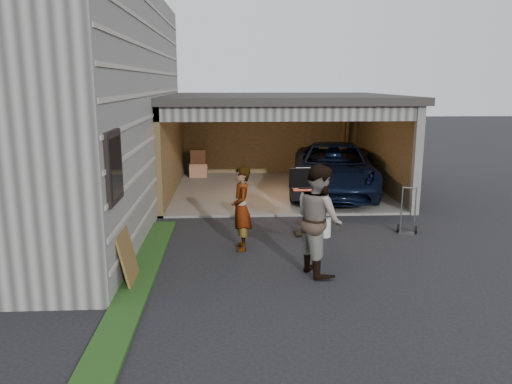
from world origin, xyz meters
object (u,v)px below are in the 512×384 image
(woman, at_px, (241,209))
(hand_truck, at_px, (407,224))
(bbq_grill, at_px, (305,196))
(minivan, at_px, (333,170))
(plywood_panel, at_px, (128,258))
(man, at_px, (319,219))
(propane_tank, at_px, (324,227))

(woman, distance_m, hand_truck, 3.83)
(hand_truck, bearing_deg, bbq_grill, -159.19)
(minivan, height_order, plywood_panel, minivan)
(minivan, xyz_separation_m, hand_truck, (0.83, -3.99, -0.52))
(man, distance_m, hand_truck, 3.31)
(propane_tank, bearing_deg, minivan, 76.01)
(plywood_panel, relative_size, hand_truck, 0.86)
(man, xyz_separation_m, propane_tank, (0.50, 2.04, -0.76))
(bbq_grill, relative_size, propane_tank, 3.51)
(man, height_order, bbq_grill, man)
(woman, distance_m, man, 1.85)
(woman, bearing_deg, plywood_panel, -55.71)
(woman, height_order, plywood_panel, woman)
(propane_tank, height_order, plywood_panel, plywood_panel)
(hand_truck, bearing_deg, minivan, 123.87)
(minivan, bearing_deg, propane_tank, -94.04)
(propane_tank, distance_m, plywood_panel, 4.40)
(propane_tank, relative_size, plywood_panel, 0.46)
(minivan, xyz_separation_m, bbq_grill, (-1.43, -3.94, 0.13))
(man, height_order, propane_tank, man)
(woman, bearing_deg, propane_tank, 106.11)
(minivan, distance_m, hand_truck, 4.11)
(woman, xyz_separation_m, plywood_panel, (-1.90, -1.62, -0.39))
(propane_tank, bearing_deg, man, -103.86)
(man, relative_size, plywood_panel, 2.15)
(man, distance_m, bbq_grill, 2.24)
(minivan, relative_size, propane_tank, 12.71)
(minivan, distance_m, woman, 5.63)
(woman, bearing_deg, man, 38.75)
(propane_tank, xyz_separation_m, plywood_panel, (-3.70, -2.36, 0.24))
(man, relative_size, propane_tank, 4.71)
(woman, bearing_deg, bbq_grill, 117.49)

